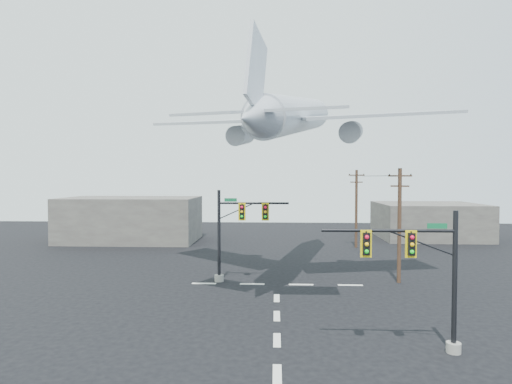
{
  "coord_description": "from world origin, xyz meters",
  "views": [
    {
      "loc": [
        -0.07,
        -22.76,
        8.8
      ],
      "look_at": [
        -1.37,
        5.0,
        7.83
      ],
      "focal_mm": 30.0,
      "sensor_mm": 36.0,
      "label": 1
    }
  ],
  "objects_px": {
    "signal_mast_near": "(426,277)",
    "utility_pole_a": "(399,223)",
    "signal_mast_far": "(234,233)",
    "utility_pole_b": "(356,207)",
    "airliner": "(294,116)"
  },
  "relations": [
    {
      "from": "signal_mast_near",
      "to": "utility_pole_a",
      "type": "bearing_deg",
      "value": 79.02
    },
    {
      "from": "signal_mast_near",
      "to": "signal_mast_far",
      "type": "bearing_deg",
      "value": 128.14
    },
    {
      "from": "utility_pole_b",
      "to": "signal_mast_far",
      "type": "bearing_deg",
      "value": -107.55
    },
    {
      "from": "signal_mast_near",
      "to": "utility_pole_a",
      "type": "height_order",
      "value": "utility_pole_a"
    },
    {
      "from": "utility_pole_a",
      "to": "utility_pole_b",
      "type": "relative_size",
      "value": 0.98
    },
    {
      "from": "utility_pole_b",
      "to": "utility_pole_a",
      "type": "bearing_deg",
      "value": -69.9
    },
    {
      "from": "signal_mast_near",
      "to": "signal_mast_far",
      "type": "relative_size",
      "value": 0.93
    },
    {
      "from": "utility_pole_a",
      "to": "utility_pole_b",
      "type": "height_order",
      "value": "utility_pole_b"
    },
    {
      "from": "utility_pole_a",
      "to": "utility_pole_b",
      "type": "bearing_deg",
      "value": 112.49
    },
    {
      "from": "utility_pole_b",
      "to": "airliner",
      "type": "relative_size",
      "value": 0.33
    },
    {
      "from": "signal_mast_near",
      "to": "signal_mast_far",
      "type": "height_order",
      "value": "signal_mast_far"
    },
    {
      "from": "utility_pole_a",
      "to": "signal_mast_near",
      "type": "bearing_deg",
      "value": -79.27
    },
    {
      "from": "utility_pole_a",
      "to": "utility_pole_b",
      "type": "xyz_separation_m",
      "value": [
        -0.24,
        17.75,
        0.09
      ]
    },
    {
      "from": "signal_mast_far",
      "to": "utility_pole_b",
      "type": "distance_m",
      "value": 22.61
    },
    {
      "from": "signal_mast_far",
      "to": "utility_pole_a",
      "type": "height_order",
      "value": "utility_pole_a"
    }
  ]
}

